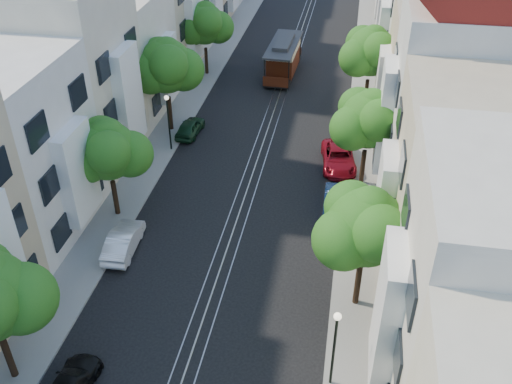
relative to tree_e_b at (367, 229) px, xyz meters
The scene contains 22 objects.
ground 20.91m from the tree_e_b, 110.89° to the left, with size 200.00×200.00×0.00m, color black.
sidewalk_east 19.59m from the tree_e_b, 90.03° to the left, with size 2.50×80.00×0.12m, color gray.
sidewalk_west 24.38m from the tree_e_b, 127.33° to the left, with size 2.50×80.00×0.12m, color gray.
rail_left 21.10m from the tree_e_b, 112.32° to the left, with size 0.06×80.00×0.02m, color gray.
rail_slot 20.90m from the tree_e_b, 110.89° to the left, with size 0.06×80.00×0.02m, color gray.
rail_right 20.72m from the tree_e_b, 109.43° to the left, with size 0.06×80.00×0.02m, color gray.
lane_line 20.91m from the tree_e_b, 110.89° to the left, with size 0.08×80.00×0.01m, color tan.
townhouses_east 19.50m from the tree_e_b, 76.32° to the left, with size 7.75×72.00×12.00m.
townhouses_west 26.92m from the tree_e_b, 135.29° to the left, with size 7.75×72.00×11.76m.
tree_e_b is the anchor object (origin of this frame).
tree_e_c 11.00m from the tree_e_b, 90.00° to the left, with size 4.84×3.99×6.52m.
tree_e_d 22.00m from the tree_e_b, 90.00° to the left, with size 5.01×4.16×6.85m.
tree_w_b 15.25m from the tree_e_b, 160.85° to the left, with size 4.72×3.87×6.27m.
tree_w_c 21.53m from the tree_e_b, 131.99° to the left, with size 5.13×4.28×7.09m.
tree_w_d 30.60m from the tree_e_b, 118.07° to the left, with size 4.84×3.99×6.52m.
lamp_east 5.41m from the tree_e_b, 100.93° to the right, with size 0.32×0.32×4.16m.
lamp_west 18.90m from the tree_e_b, 136.15° to the left, with size 0.32×0.32×4.16m.
cable_car 29.37m from the tree_e_b, 105.03° to the left, with size 2.66×7.76×2.95m.
parked_car_e_mid 9.16m from the tree_e_b, 101.79° to the left, with size 1.18×3.37×1.11m, color #0B1B38.
parked_car_e_far 13.71m from the tree_e_b, 97.29° to the left, with size 2.17×4.71×1.31m, color maroon.
parked_car_w_mid 13.63m from the tree_e_b, behind, with size 1.38×3.95×1.30m, color white.
parked_car_w_far 20.63m from the tree_e_b, 129.51° to the left, with size 1.43×3.55×1.21m, color #163721.
Camera 1 is at (5.89, -11.86, 20.60)m, focal length 40.00 mm.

